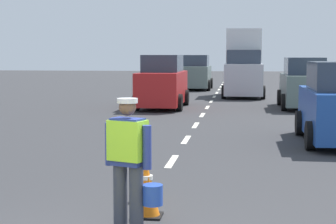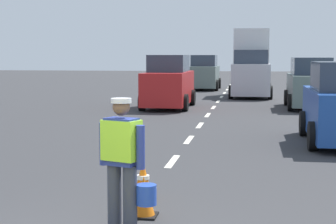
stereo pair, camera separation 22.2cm
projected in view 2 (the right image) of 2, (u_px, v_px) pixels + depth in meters
ground_plane at (218, 101)px, 26.63m from camera, size 96.00×96.00×0.00m
lane_center_line at (223, 95)px, 30.76m from camera, size 0.14×46.40×0.01m
road_worker at (124, 156)px, 7.07m from camera, size 0.76×0.43×1.67m
traffic_cone_near at (144, 197)px, 7.64m from camera, size 0.36×0.36×0.56m
traffic_cone_far at (143, 180)px, 8.52m from camera, size 0.36×0.36×0.62m
delivery_truck at (251, 66)px, 29.28m from camera, size 2.16×4.60×3.54m
car_oncoming_third at (204, 73)px, 35.41m from camera, size 1.97×4.20×2.18m
car_oncoming_second at (169, 83)px, 23.23m from camera, size 1.93×4.29×2.19m
car_parked_far at (310, 85)px, 22.93m from camera, size 1.94×4.11×2.09m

